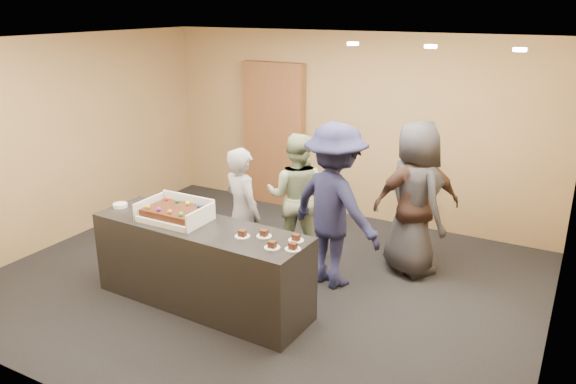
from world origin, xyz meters
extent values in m
plane|color=black|center=(0.00, 0.00, 0.00)|extent=(6.00, 6.00, 0.00)
plane|color=white|center=(0.00, 0.00, 2.70)|extent=(6.00, 6.00, 0.00)
cube|color=#A0824D|center=(0.00, 2.50, 1.35)|extent=(6.00, 0.04, 2.70)
cube|color=#A0824D|center=(0.00, -2.50, 1.35)|extent=(6.00, 0.04, 2.70)
cube|color=#A0824D|center=(-3.00, 0.00, 1.35)|extent=(0.04, 5.00, 2.70)
cube|color=#A0824D|center=(3.00, 0.00, 1.35)|extent=(0.04, 5.00, 2.70)
cube|color=black|center=(-0.31, -0.75, 0.45)|extent=(2.43, 0.80, 0.90)
cube|color=brown|center=(-1.25, 2.41, 1.11)|extent=(1.01, 0.15, 2.23)
cube|color=white|center=(-0.63, -0.75, 0.93)|extent=(0.69, 0.48, 0.06)
cube|color=white|center=(-0.97, -0.75, 0.99)|extent=(0.02, 0.48, 0.19)
cube|color=white|center=(-0.28, -0.75, 0.99)|extent=(0.02, 0.48, 0.19)
cube|color=white|center=(-0.63, -0.51, 1.00)|extent=(0.69, 0.02, 0.21)
cube|color=#33150B|center=(-0.63, -0.75, 0.99)|extent=(0.60, 0.42, 0.07)
sphere|color=red|center=(-0.85, -0.61, 1.05)|extent=(0.05, 0.05, 0.05)
sphere|color=#178A4B|center=(-0.71, -0.61, 1.05)|extent=(0.05, 0.05, 0.05)
sphere|color=#F2FD1A|center=(-0.56, -0.61, 1.05)|extent=(0.05, 0.05, 0.05)
sphere|color=blue|center=(-0.42, -0.61, 1.05)|extent=(0.05, 0.05, 0.05)
sphere|color=#FFAF15|center=(-0.85, -0.90, 1.05)|extent=(0.05, 0.05, 0.05)
sphere|color=purple|center=(-0.71, -0.90, 1.05)|extent=(0.05, 0.05, 0.05)
sphere|color=orange|center=(-0.56, -0.90, 1.05)|extent=(0.05, 0.05, 0.05)
sphere|color=green|center=(-0.42, -0.90, 1.05)|extent=(0.05, 0.05, 0.05)
cylinder|color=white|center=(-1.42, -0.73, 0.92)|extent=(0.16, 0.16, 0.04)
cylinder|color=white|center=(0.24, -0.78, 0.90)|extent=(0.15, 0.15, 0.01)
cube|color=#33150B|center=(0.24, -0.78, 0.94)|extent=(0.07, 0.06, 0.06)
cylinder|color=white|center=(0.42, -0.68, 0.90)|extent=(0.15, 0.15, 0.01)
cube|color=#33150B|center=(0.42, -0.68, 0.94)|extent=(0.07, 0.06, 0.06)
cylinder|color=white|center=(0.63, -0.87, 0.90)|extent=(0.15, 0.15, 0.01)
cube|color=#33150B|center=(0.63, -0.87, 0.94)|extent=(0.07, 0.06, 0.06)
cylinder|color=white|center=(0.75, -0.62, 0.90)|extent=(0.15, 0.15, 0.01)
cube|color=#33150B|center=(0.75, -0.62, 0.94)|extent=(0.07, 0.06, 0.06)
cylinder|color=white|center=(0.82, -0.81, 0.90)|extent=(0.15, 0.15, 0.01)
cube|color=#33150B|center=(0.82, -0.81, 0.94)|extent=(0.07, 0.06, 0.06)
imported|color=gray|center=(-0.28, 0.01, 0.78)|extent=(0.67, 0.56, 1.56)
imported|color=#91A37B|center=(0.00, 0.80, 0.80)|extent=(0.91, 0.79, 1.59)
imported|color=#1C1D3E|center=(0.71, 0.36, 0.93)|extent=(1.37, 1.05, 1.87)
imported|color=#4F342C|center=(1.43, 1.06, 0.85)|extent=(1.06, 0.90, 1.70)
imported|color=#2A292E|center=(1.40, 1.09, 0.91)|extent=(1.06, 1.01, 1.83)
cylinder|color=#FFEAC6|center=(0.80, 0.50, 2.67)|extent=(0.12, 0.12, 0.03)
cylinder|color=#FFEAC6|center=(1.60, 0.50, 2.67)|extent=(0.12, 0.12, 0.03)
cylinder|color=#FFEAC6|center=(2.40, 0.50, 2.67)|extent=(0.12, 0.12, 0.03)
camera|label=1|loc=(3.06, -4.99, 3.06)|focal=35.00mm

